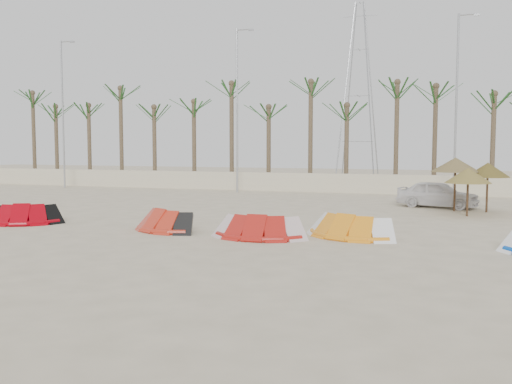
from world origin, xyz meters
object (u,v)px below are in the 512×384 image
(kite_orange, at_px, (350,225))
(parasol_mid, at_px, (468,175))
(car, at_px, (438,194))
(parasol_left, at_px, (455,165))
(parasol_right, at_px, (488,170))
(kite_red_left, at_px, (28,213))
(kite_red_right, at_px, (261,225))
(kite_red_mid, at_px, (167,219))

(kite_orange, distance_m, parasol_mid, 8.66)
(car, bearing_deg, parasol_left, -135.52)
(parasol_left, bearing_deg, parasol_right, 2.59)
(kite_orange, bearing_deg, parasol_right, 61.40)
(kite_red_left, height_order, kite_red_right, same)
(kite_red_mid, relative_size, car, 0.85)
(kite_red_mid, distance_m, parasol_right, 15.76)
(parasol_left, distance_m, parasol_right, 1.50)
(kite_red_left, distance_m, parasol_mid, 19.37)
(kite_red_mid, xyz_separation_m, kite_orange, (6.94, 0.64, 0.00))
(parasol_mid, bearing_deg, kite_red_left, -154.81)
(kite_red_left, distance_m, kite_orange, 13.35)
(parasol_mid, bearing_deg, kite_red_right, -129.66)
(kite_red_mid, relative_size, parasol_left, 1.31)
(parasol_mid, height_order, parasol_right, parasol_right)
(parasol_mid, bearing_deg, parasol_right, 63.60)
(kite_orange, relative_size, parasol_left, 1.42)
(kite_red_right, xyz_separation_m, parasol_mid, (7.13, 8.60, 1.45))
(kite_red_mid, xyz_separation_m, parasol_left, (10.57, 9.95, 1.87))
(parasol_left, distance_m, car, 2.32)
(kite_red_left, height_order, parasol_mid, parasol_mid)
(kite_red_right, bearing_deg, parasol_right, 52.46)
(kite_red_right, relative_size, parasol_mid, 1.48)
(parasol_mid, bearing_deg, car, 111.78)
(kite_red_left, xyz_separation_m, kite_red_right, (10.35, -0.38, 0.00))
(kite_red_left, distance_m, car, 19.86)
(kite_red_mid, height_order, car, car)
(kite_red_mid, relative_size, kite_orange, 0.92)
(car, bearing_deg, parasol_mid, -142.18)
(parasol_left, distance_m, parasol_mid, 1.97)
(kite_red_right, xyz_separation_m, car, (5.79, 11.94, 0.28))
(kite_red_mid, distance_m, kite_orange, 6.97)
(kite_orange, relative_size, parasol_mid, 1.69)
(kite_red_right, distance_m, parasol_mid, 11.26)
(kite_red_mid, relative_size, kite_red_right, 1.05)
(kite_orange, height_order, car, car)
(parasol_mid, relative_size, parasol_right, 0.92)
(kite_red_mid, relative_size, parasol_right, 1.44)
(parasol_right, distance_m, car, 3.02)
(kite_red_right, xyz_separation_m, parasol_right, (8.08, 10.52, 1.64))
(kite_red_mid, distance_m, parasol_left, 14.64)
(parasol_left, bearing_deg, kite_red_left, -149.29)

